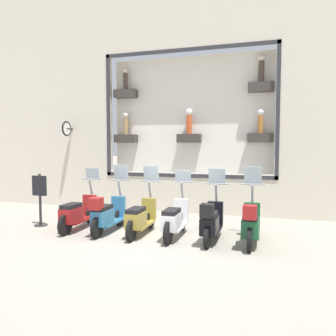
{
  "coord_description": "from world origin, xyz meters",
  "views": [
    {
      "loc": [
        -6.96,
        -2.44,
        2.19
      ],
      "look_at": [
        1.91,
        0.19,
        1.58
      ],
      "focal_mm": 35.0,
      "sensor_mm": 36.0,
      "label": 1
    }
  ],
  "objects_px": {
    "scooter_black_1": "(211,222)",
    "scooter_olive_3": "(140,218)",
    "scooter_white_2": "(175,220)",
    "scooter_teal_4": "(107,214)",
    "scooter_red_5": "(77,214)",
    "scooter_green_0": "(251,224)",
    "shop_sign_post": "(40,198)"
  },
  "relations": [
    {
      "from": "scooter_white_2",
      "to": "scooter_red_5",
      "type": "height_order",
      "value": "scooter_red_5"
    },
    {
      "from": "scooter_green_0",
      "to": "scooter_white_2",
      "type": "bearing_deg",
      "value": 88.12
    },
    {
      "from": "scooter_teal_4",
      "to": "scooter_red_5",
      "type": "distance_m",
      "value": 0.88
    },
    {
      "from": "scooter_black_1",
      "to": "scooter_olive_3",
      "type": "relative_size",
      "value": 1.0
    },
    {
      "from": "shop_sign_post",
      "to": "scooter_black_1",
      "type": "bearing_deg",
      "value": -92.24
    },
    {
      "from": "scooter_white_2",
      "to": "scooter_teal_4",
      "type": "distance_m",
      "value": 1.76
    },
    {
      "from": "scooter_white_2",
      "to": "scooter_olive_3",
      "type": "xyz_separation_m",
      "value": [
        0.0,
        0.88,
        -0.01
      ]
    },
    {
      "from": "scooter_white_2",
      "to": "shop_sign_post",
      "type": "height_order",
      "value": "scooter_white_2"
    },
    {
      "from": "scooter_green_0",
      "to": "scooter_black_1",
      "type": "height_order",
      "value": "scooter_green_0"
    },
    {
      "from": "scooter_red_5",
      "to": "scooter_green_0",
      "type": "bearing_deg",
      "value": -90.74
    },
    {
      "from": "scooter_teal_4",
      "to": "scooter_green_0",
      "type": "bearing_deg",
      "value": -89.99
    },
    {
      "from": "scooter_black_1",
      "to": "shop_sign_post",
      "type": "height_order",
      "value": "scooter_black_1"
    },
    {
      "from": "scooter_green_0",
      "to": "scooter_red_5",
      "type": "relative_size",
      "value": 1.0
    },
    {
      "from": "scooter_green_0",
      "to": "scooter_red_5",
      "type": "bearing_deg",
      "value": 89.26
    },
    {
      "from": "scooter_red_5",
      "to": "scooter_white_2",
      "type": "bearing_deg",
      "value": -89.98
    },
    {
      "from": "scooter_green_0",
      "to": "shop_sign_post",
      "type": "distance_m",
      "value": 5.65
    },
    {
      "from": "scooter_green_0",
      "to": "scooter_red_5",
      "type": "height_order",
      "value": "scooter_green_0"
    },
    {
      "from": "scooter_white_2",
      "to": "scooter_teal_4",
      "type": "relative_size",
      "value": 1.0
    },
    {
      "from": "shop_sign_post",
      "to": "scooter_teal_4",
      "type": "bearing_deg",
      "value": -94.87
    },
    {
      "from": "scooter_black_1",
      "to": "scooter_white_2",
      "type": "xyz_separation_m",
      "value": [
        0.06,
        0.88,
        -0.03
      ]
    },
    {
      "from": "scooter_black_1",
      "to": "shop_sign_post",
      "type": "distance_m",
      "value": 4.77
    },
    {
      "from": "scooter_green_0",
      "to": "scooter_olive_3",
      "type": "xyz_separation_m",
      "value": [
        0.06,
        2.64,
        -0.05
      ]
    },
    {
      "from": "scooter_green_0",
      "to": "scooter_teal_4",
      "type": "bearing_deg",
      "value": 90.01
    },
    {
      "from": "scooter_white_2",
      "to": "scooter_olive_3",
      "type": "distance_m",
      "value": 0.88
    },
    {
      "from": "scooter_green_0",
      "to": "scooter_black_1",
      "type": "bearing_deg",
      "value": 90.43
    },
    {
      "from": "scooter_green_0",
      "to": "scooter_white_2",
      "type": "distance_m",
      "value": 1.76
    },
    {
      "from": "scooter_white_2",
      "to": "shop_sign_post",
      "type": "relative_size",
      "value": 1.26
    },
    {
      "from": "shop_sign_post",
      "to": "scooter_red_5",
      "type": "bearing_deg",
      "value": -95.66
    },
    {
      "from": "scooter_black_1",
      "to": "scooter_red_5",
      "type": "bearing_deg",
      "value": 88.96
    },
    {
      "from": "scooter_black_1",
      "to": "scooter_red_5",
      "type": "xyz_separation_m",
      "value": [
        0.06,
        3.52,
        -0.03
      ]
    },
    {
      "from": "scooter_olive_3",
      "to": "scooter_teal_4",
      "type": "bearing_deg",
      "value": 93.84
    },
    {
      "from": "scooter_white_2",
      "to": "shop_sign_post",
      "type": "xyz_separation_m",
      "value": [
        0.12,
        3.88,
        0.32
      ]
    }
  ]
}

